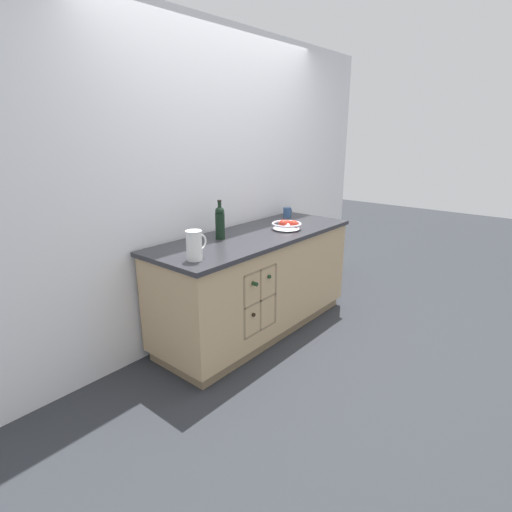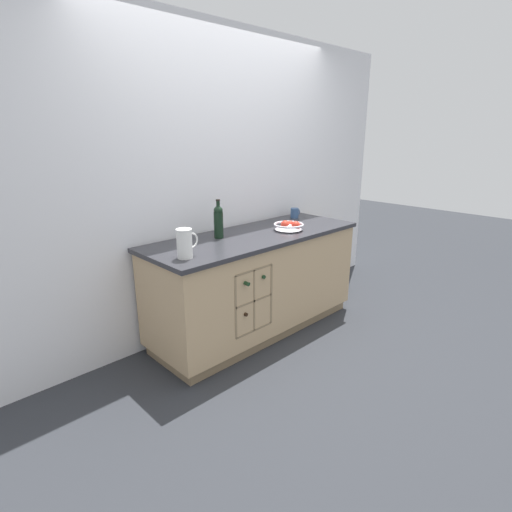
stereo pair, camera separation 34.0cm
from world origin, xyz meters
name	(u,v)px [view 2 (the right image)]	position (x,y,z in m)	size (l,w,h in m)	color
ground_plane	(256,328)	(0.00, 0.00, 0.00)	(14.00, 14.00, 0.00)	#2D3035
back_wall	(224,182)	(0.00, 0.40, 1.27)	(4.40, 0.06, 2.55)	white
kitchen_island	(256,282)	(0.00, 0.00, 0.45)	(1.96, 0.72, 0.88)	#8B7354
fruit_bowl	(289,226)	(0.30, -0.10, 0.92)	(0.26, 0.26, 0.09)	silver
white_pitcher	(185,243)	(-0.81, -0.14, 0.99)	(0.17, 0.11, 0.20)	white
ceramic_mug	(295,213)	(0.74, 0.21, 0.93)	(0.12, 0.08, 0.10)	#385684
standing_wine_bottle	(218,221)	(-0.30, 0.12, 1.02)	(0.08, 0.08, 0.31)	black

